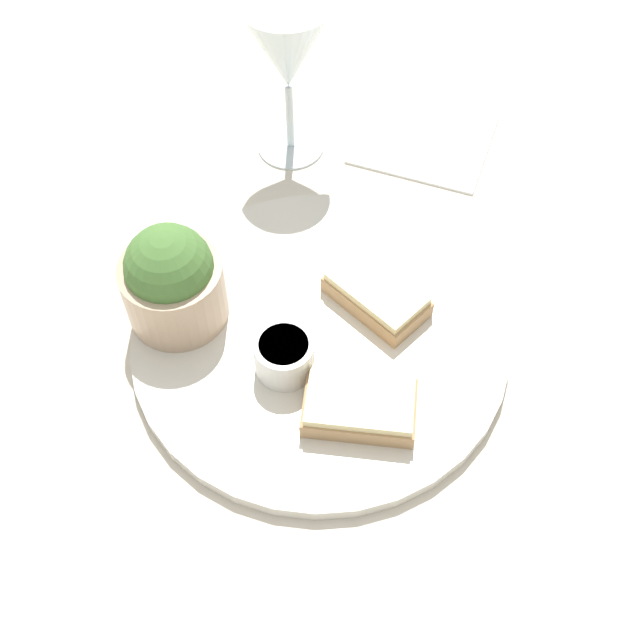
% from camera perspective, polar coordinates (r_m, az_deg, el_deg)
% --- Properties ---
extents(ground_plane, '(4.00, 4.00, 0.00)m').
position_cam_1_polar(ground_plane, '(0.73, 0.00, -1.51)').
color(ground_plane, beige).
extents(dinner_plate, '(0.34, 0.34, 0.01)m').
position_cam_1_polar(dinner_plate, '(0.72, 0.00, -1.21)').
color(dinner_plate, silver).
rests_on(dinner_plate, ground_plane).
extents(salad_bowl, '(0.09, 0.09, 0.10)m').
position_cam_1_polar(salad_bowl, '(0.71, -10.48, 2.81)').
color(salad_bowl, tan).
rests_on(salad_bowl, dinner_plate).
extents(sauce_ramekin, '(0.05, 0.05, 0.04)m').
position_cam_1_polar(sauce_ramekin, '(0.68, -2.56, -2.45)').
color(sauce_ramekin, white).
rests_on(sauce_ramekin, dinner_plate).
extents(cheese_toast_near, '(0.10, 0.07, 0.03)m').
position_cam_1_polar(cheese_toast_near, '(0.67, 2.83, -6.13)').
color(cheese_toast_near, tan).
rests_on(cheese_toast_near, dinner_plate).
extents(cheese_toast_far, '(0.11, 0.09, 0.03)m').
position_cam_1_polar(cheese_toast_far, '(0.73, 4.04, 1.81)').
color(cheese_toast_far, tan).
rests_on(cheese_toast_far, dinner_plate).
extents(wine_glass, '(0.09, 0.09, 0.18)m').
position_cam_1_polar(wine_glass, '(0.82, -2.36, 18.60)').
color(wine_glass, silver).
rests_on(wine_glass, ground_plane).
extents(napkin, '(0.16, 0.14, 0.01)m').
position_cam_1_polar(napkin, '(0.91, 7.37, 12.68)').
color(napkin, white).
rests_on(napkin, ground_plane).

